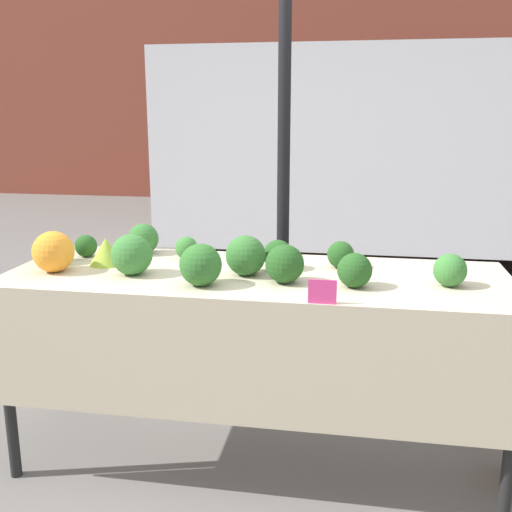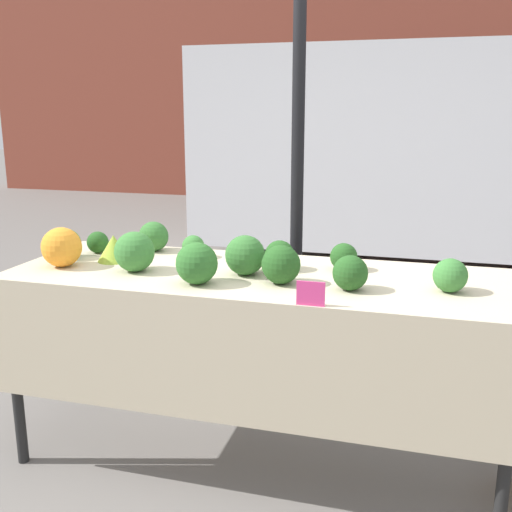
% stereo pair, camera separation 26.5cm
% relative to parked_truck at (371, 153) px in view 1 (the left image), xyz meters
% --- Properties ---
extents(ground_plane, '(40.00, 40.00, 0.00)m').
position_rel_parked_truck_xyz_m(ground_plane, '(-0.54, -3.97, -1.20)').
color(ground_plane, slate).
extents(building_facade, '(16.00, 0.60, 4.93)m').
position_rel_parked_truck_xyz_m(building_facade, '(-0.54, 4.85, 1.27)').
color(building_facade, brown).
rests_on(building_facade, ground_plane).
extents(tent_pole, '(0.07, 0.07, 2.75)m').
position_rel_parked_truck_xyz_m(tent_pole, '(-0.52, -3.21, 0.18)').
color(tent_pole, black).
rests_on(tent_pole, ground_plane).
extents(parked_truck, '(4.52, 1.92, 2.22)m').
position_rel_parked_truck_xyz_m(parked_truck, '(0.00, 0.00, 0.00)').
color(parked_truck, silver).
rests_on(parked_truck, ground_plane).
extents(market_table, '(2.23, 0.80, 0.92)m').
position_rel_parked_truck_xyz_m(market_table, '(-0.54, -4.04, -0.39)').
color(market_table, beige).
rests_on(market_table, ground_plane).
extents(orange_cauliflower, '(0.19, 0.19, 0.19)m').
position_rel_parked_truck_xyz_m(orange_cauliflower, '(-1.45, -4.09, -0.18)').
color(orange_cauliflower, orange).
rests_on(orange_cauliflower, market_table).
extents(romanesco_head, '(0.16, 0.16, 0.13)m').
position_rel_parked_truck_xyz_m(romanesco_head, '(-1.27, -3.93, -0.21)').
color(romanesco_head, '#93B238').
rests_on(romanesco_head, market_table).
extents(broccoli_head_0, '(0.18, 0.18, 0.18)m').
position_rel_parked_truck_xyz_m(broccoli_head_0, '(-0.58, -4.00, -0.19)').
color(broccoli_head_0, '#336B2D').
rests_on(broccoli_head_0, market_table).
extents(broccoli_head_1, '(0.14, 0.14, 0.14)m').
position_rel_parked_truck_xyz_m(broccoli_head_1, '(0.28, -4.03, -0.21)').
color(broccoli_head_1, '#387533').
rests_on(broccoli_head_1, market_table).
extents(broccoli_head_2, '(0.15, 0.15, 0.15)m').
position_rel_parked_truck_xyz_m(broccoli_head_2, '(-1.17, -3.69, -0.20)').
color(broccoli_head_2, '#336B2D').
rests_on(broccoli_head_2, market_table).
extents(broccoli_head_3, '(0.11, 0.11, 0.11)m').
position_rel_parked_truck_xyz_m(broccoli_head_3, '(-1.43, -3.80, -0.22)').
color(broccoli_head_3, '#23511E').
rests_on(broccoli_head_3, market_table).
extents(broccoli_head_4, '(0.18, 0.18, 0.18)m').
position_rel_parked_truck_xyz_m(broccoli_head_4, '(-0.74, -4.19, -0.19)').
color(broccoli_head_4, '#2D6628').
rests_on(broccoli_head_4, market_table).
extents(broccoli_head_5, '(0.14, 0.14, 0.14)m').
position_rel_parked_truck_xyz_m(broccoli_head_5, '(-0.11, -4.11, -0.21)').
color(broccoli_head_5, '#23511E').
rests_on(broccoli_head_5, market_table).
extents(broccoli_head_6, '(0.11, 0.11, 0.11)m').
position_rel_parked_truck_xyz_m(broccoli_head_6, '(-0.93, -3.76, -0.22)').
color(broccoli_head_6, '#387533').
rests_on(broccoli_head_6, market_table).
extents(broccoli_head_7, '(0.18, 0.18, 0.18)m').
position_rel_parked_truck_xyz_m(broccoli_head_7, '(-1.08, -4.08, -0.19)').
color(broccoli_head_7, '#387533').
rests_on(broccoli_head_7, market_table).
extents(broccoli_head_8, '(0.12, 0.12, 0.12)m').
position_rel_parked_truck_xyz_m(broccoli_head_8, '(-0.18, -3.80, -0.22)').
color(broccoli_head_8, '#23511E').
rests_on(broccoli_head_8, market_table).
extents(broccoli_head_9, '(0.16, 0.16, 0.16)m').
position_rel_parked_truck_xyz_m(broccoli_head_9, '(-0.40, -4.10, -0.20)').
color(broccoli_head_9, '#23511E').
rests_on(broccoli_head_9, market_table).
extents(broccoli_head_10, '(0.14, 0.14, 0.14)m').
position_rel_parked_truck_xyz_m(broccoli_head_10, '(-0.46, -3.88, -0.21)').
color(broccoli_head_10, '#23511E').
rests_on(broccoli_head_10, market_table).
extents(broccoli_head_11, '(0.15, 0.15, 0.15)m').
position_rel_parked_truck_xyz_m(broccoli_head_11, '(-1.52, -3.94, -0.20)').
color(broccoli_head_11, '#387533').
rests_on(broccoli_head_11, market_table).
extents(price_sign, '(0.11, 0.01, 0.09)m').
position_rel_parked_truck_xyz_m(price_sign, '(-0.22, -4.35, -0.23)').
color(price_sign, '#E53D84').
rests_on(price_sign, market_table).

